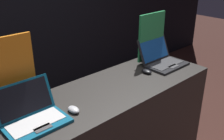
# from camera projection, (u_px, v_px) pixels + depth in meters

# --- Properties ---
(display_counter) EXTENTS (1.81, 0.61, 0.91)m
(display_counter) POSITION_uv_depth(u_px,v_px,m) (112.00, 135.00, 2.22)
(display_counter) COLOR #282623
(display_counter) RESTS_ON ground_plane
(laptop_front) EXTENTS (0.37, 0.31, 0.23)m
(laptop_front) POSITION_uv_depth(u_px,v_px,m) (32.00, 114.00, 1.59)
(laptop_front) COLOR #0F5170
(laptop_front) RESTS_ON display_counter
(mouse_front) EXTENTS (0.06, 0.10, 0.03)m
(mouse_front) POSITION_uv_depth(u_px,v_px,m) (74.00, 110.00, 1.71)
(mouse_front) COLOR #B2B2B7
(mouse_front) RESTS_ON display_counter
(promo_stand_front) EXTENTS (0.28, 0.07, 0.51)m
(promo_stand_front) POSITION_uv_depth(u_px,v_px,m) (14.00, 76.00, 1.65)
(promo_stand_front) COLOR black
(promo_stand_front) RESTS_ON display_counter
(laptop_back) EXTENTS (0.38, 0.34, 0.24)m
(laptop_back) POSITION_uv_depth(u_px,v_px,m) (162.00, 59.00, 2.45)
(laptop_back) COLOR black
(laptop_back) RESTS_ON display_counter
(mouse_back) EXTENTS (0.06, 0.10, 0.03)m
(mouse_back) POSITION_uv_depth(u_px,v_px,m) (147.00, 71.00, 2.28)
(mouse_back) COLOR black
(mouse_back) RESTS_ON display_counter
(promo_stand_back) EXTENTS (0.34, 0.07, 0.46)m
(promo_stand_back) POSITION_uv_depth(u_px,v_px,m) (151.00, 38.00, 2.47)
(promo_stand_back) COLOR black
(promo_stand_back) RESTS_ON display_counter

